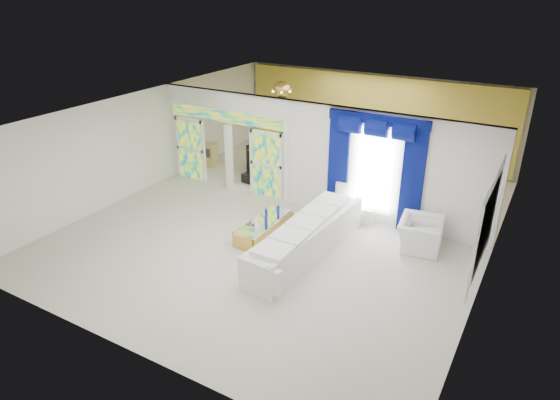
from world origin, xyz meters
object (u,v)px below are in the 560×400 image
Objects in this scene: coffee_table at (264,229)px; grand_piano at (280,156)px; white_sofa at (306,240)px; console_table at (351,212)px; armchair at (420,234)px.

coffee_table is 4.87m from grand_piano.
white_sofa reaches higher than coffee_table.
grand_piano is (-2.07, 4.40, 0.27)m from coffee_table.
console_table is (1.55, 1.97, 0.01)m from coffee_table.
white_sofa is at bearing -95.12° from console_table.
grand_piano reaches higher than console_table.
white_sofa is 5.81m from grand_piano.
coffee_table is at bearing 103.85° from armchair.
console_table is 0.68× the size of grand_piano.
grand_piano is at bearing 115.17° from coffee_table.
armchair is at bearing 41.24° from white_sofa.
armchair is at bearing 21.07° from coffee_table.
console_table reaches higher than coffee_table.
console_table is 1.12× the size of armchair.
white_sofa is 3.19× the size of console_table.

